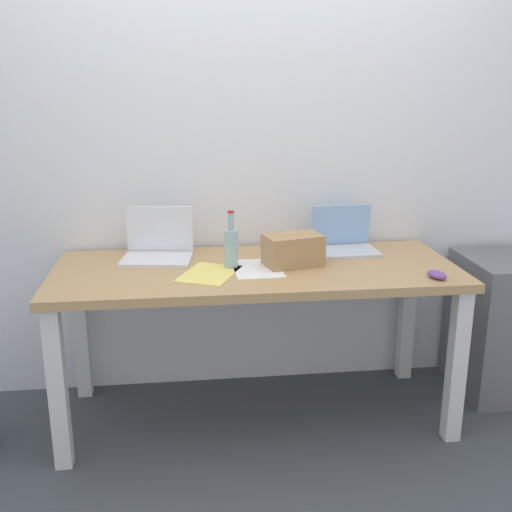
# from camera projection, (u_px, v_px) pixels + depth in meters

# --- Properties ---
(ground_plane) EXTENTS (8.00, 8.00, 0.00)m
(ground_plane) POSITION_uv_depth(u_px,v_px,m) (256.00, 414.00, 2.98)
(ground_plane) COLOR #42474C
(back_wall) EXTENTS (5.20, 0.08, 2.60)m
(back_wall) POSITION_uv_depth(u_px,v_px,m) (246.00, 137.00, 3.03)
(back_wall) COLOR white
(back_wall) RESTS_ON ground
(desk) EXTENTS (1.83, 0.74, 0.76)m
(desk) POSITION_uv_depth(u_px,v_px,m) (256.00, 287.00, 2.80)
(desk) COLOR tan
(desk) RESTS_ON ground
(laptop_left) EXTENTS (0.35, 0.28, 0.24)m
(laptop_left) POSITION_uv_depth(u_px,v_px,m) (158.00, 248.00, 2.88)
(laptop_left) COLOR silver
(laptop_left) RESTS_ON desk
(laptop_right) EXTENTS (0.31, 0.24, 0.22)m
(laptop_right) POSITION_uv_depth(u_px,v_px,m) (345.00, 242.00, 3.00)
(laptop_right) COLOR silver
(laptop_right) RESTS_ON desk
(beer_bottle) EXTENTS (0.06, 0.06, 0.26)m
(beer_bottle) POSITION_uv_depth(u_px,v_px,m) (231.00, 247.00, 2.73)
(beer_bottle) COLOR #99B7C1
(beer_bottle) RESTS_ON desk
(computer_mouse) EXTENTS (0.09, 0.11, 0.03)m
(computer_mouse) POSITION_uv_depth(u_px,v_px,m) (437.00, 275.00, 2.60)
(computer_mouse) COLOR #724799
(computer_mouse) RESTS_ON desk
(cardboard_box) EXTENTS (0.29, 0.21, 0.14)m
(cardboard_box) POSITION_uv_depth(u_px,v_px,m) (293.00, 250.00, 2.77)
(cardboard_box) COLOR tan
(cardboard_box) RESTS_ON desk
(paper_yellow_folder) EXTENTS (0.31, 0.36, 0.00)m
(paper_yellow_folder) POSITION_uv_depth(u_px,v_px,m) (209.00, 274.00, 2.67)
(paper_yellow_folder) COLOR #F4E06B
(paper_yellow_folder) RESTS_ON desk
(paper_sheet_center) EXTENTS (0.22, 0.30, 0.00)m
(paper_sheet_center) POSITION_uv_depth(u_px,v_px,m) (256.00, 268.00, 2.74)
(paper_sheet_center) COLOR white
(paper_sheet_center) RESTS_ON desk
(filing_cabinet) EXTENTS (0.40, 0.48, 0.72)m
(filing_cabinet) POSITION_uv_depth(u_px,v_px,m) (500.00, 325.00, 3.14)
(filing_cabinet) COLOR slate
(filing_cabinet) RESTS_ON ground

